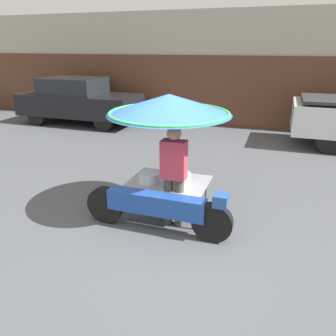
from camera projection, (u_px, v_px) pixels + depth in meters
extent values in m
plane|color=#4C4F54|center=(171.00, 238.00, 4.92)|extent=(36.00, 36.00, 0.00)
cube|color=#B2A893|center=(246.00, 69.00, 11.81)|extent=(28.00, 2.00, 3.84)
cube|color=#563323|center=(241.00, 93.00, 11.15)|extent=(23.80, 0.06, 2.40)
cylinder|color=black|center=(212.00, 223.00, 4.76)|extent=(0.60, 0.14, 0.60)
cylinder|color=black|center=(106.00, 205.00, 5.30)|extent=(0.60, 0.14, 0.60)
cube|color=#1E479E|center=(156.00, 204.00, 4.97)|extent=(1.54, 0.24, 0.32)
cube|color=#234C93|center=(221.00, 200.00, 4.60)|extent=(0.20, 0.24, 0.18)
cylinder|color=black|center=(174.00, 192.00, 5.83)|extent=(0.54, 0.14, 0.54)
cylinder|color=#515156|center=(194.00, 213.00, 5.06)|extent=(0.03, 0.03, 0.57)
cylinder|color=#515156|center=(206.00, 193.00, 5.76)|extent=(0.03, 0.03, 0.57)
cylinder|color=#515156|center=(130.00, 203.00, 5.40)|extent=(0.03, 0.03, 0.57)
cylinder|color=#515156|center=(148.00, 185.00, 6.10)|extent=(0.03, 0.03, 0.57)
cube|color=#9E9EA3|center=(169.00, 182.00, 5.47)|extent=(1.30, 0.93, 0.02)
cylinder|color=#B2B2B7|center=(169.00, 149.00, 5.27)|extent=(0.03, 0.03, 1.13)
cone|color=blue|center=(169.00, 104.00, 5.02)|extent=(1.94, 1.94, 0.31)
torus|color=green|center=(169.00, 113.00, 5.07)|extent=(1.90, 1.90, 0.05)
cylinder|color=silver|center=(149.00, 178.00, 5.39)|extent=(0.33, 0.33, 0.17)
cylinder|color=silver|center=(180.00, 180.00, 5.24)|extent=(0.37, 0.37, 0.22)
cylinder|color=#4C473D|center=(168.00, 201.00, 5.21)|extent=(0.14, 0.14, 0.80)
cylinder|color=#4C473D|center=(179.00, 202.00, 5.15)|extent=(0.14, 0.14, 0.80)
cube|color=#C13847|center=(174.00, 160.00, 4.93)|extent=(0.38, 0.22, 0.60)
sphere|color=#A87A5B|center=(174.00, 133.00, 4.79)|extent=(0.22, 0.22, 0.22)
cylinder|color=black|center=(103.00, 121.00, 10.92)|extent=(0.67, 0.20, 0.67)
cylinder|color=black|center=(123.00, 113.00, 12.26)|extent=(0.67, 0.20, 0.67)
cylinder|color=black|center=(37.00, 116.00, 11.75)|extent=(0.67, 0.20, 0.67)
cylinder|color=black|center=(62.00, 109.00, 13.08)|extent=(0.67, 0.20, 0.67)
cube|color=black|center=(80.00, 104.00, 11.87)|extent=(4.36, 1.77, 0.75)
cube|color=#1E2328|center=(73.00, 86.00, 11.71)|extent=(2.09, 1.56, 0.56)
cylinder|color=black|center=(331.00, 139.00, 8.65)|extent=(0.78, 0.24, 0.78)
cylinder|color=black|center=(325.00, 126.00, 10.05)|extent=(0.78, 0.24, 0.78)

